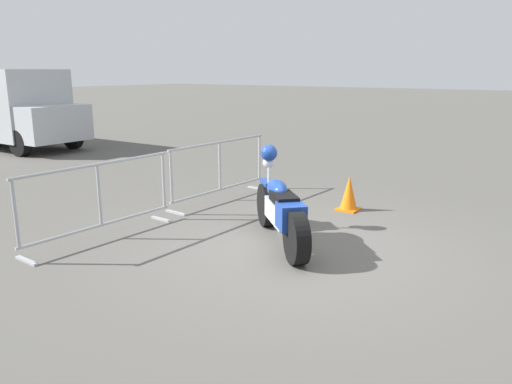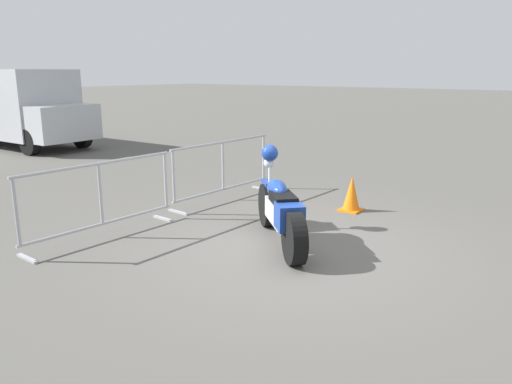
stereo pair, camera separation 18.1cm
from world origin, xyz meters
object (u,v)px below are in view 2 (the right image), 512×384
Objects in this scene: crowd_barrier_far at (223,170)px; traffic_cone at (352,194)px; crowd_barrier_near at (101,199)px; delivery_van at (18,105)px; motorcycle at (280,209)px.

crowd_barrier_far is 4.13× the size of traffic_cone.
crowd_barrier_near is 10.14m from delivery_van.
crowd_barrier_far is at bearing 0.00° from crowd_barrier_near.
crowd_barrier_far is 9.44m from delivery_van.
crowd_barrier_near is at bearing 180.00° from crowd_barrier_far.
crowd_barrier_far is (1.30, 2.11, 0.08)m from motorcycle.
delivery_van reaches higher than crowd_barrier_far.
motorcycle is 2.04m from traffic_cone.
delivery_van is 8.55× the size of traffic_cone.
delivery_van is at bearing 29.94° from motorcycle.
crowd_barrier_near is at bearing 146.82° from traffic_cone.
crowd_barrier_near is 2.60m from crowd_barrier_far.
motorcycle is at bearing 178.04° from traffic_cone.
traffic_cone is (-0.61, -11.49, -0.95)m from delivery_van.
motorcycle reaches higher than traffic_cone.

